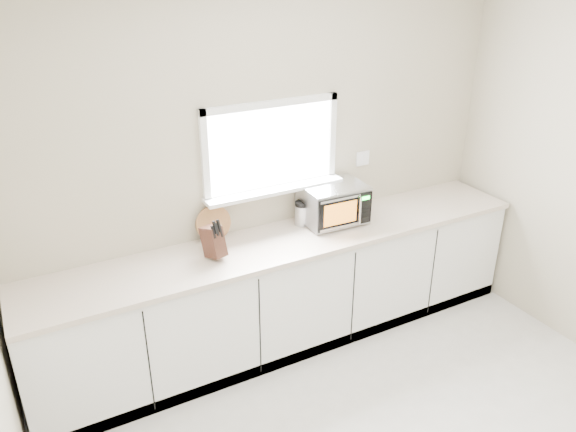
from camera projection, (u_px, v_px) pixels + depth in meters
back_wall at (271, 170)px, 4.25m from camera, size 4.00×0.17×2.70m
cabinets at (289, 292)px, 4.40m from camera, size 3.92×0.60×0.88m
countertop at (290, 241)px, 4.20m from camera, size 3.92×0.64×0.04m
microwave at (333, 203)px, 4.38m from camera, size 0.49×0.42×0.31m
knife_block at (213, 241)px, 3.87m from camera, size 0.15×0.23×0.30m
cutting_board at (213, 223)px, 4.12m from camera, size 0.27×0.06×0.27m
coffee_grinder at (302, 213)px, 4.37m from camera, size 0.14×0.14×0.20m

